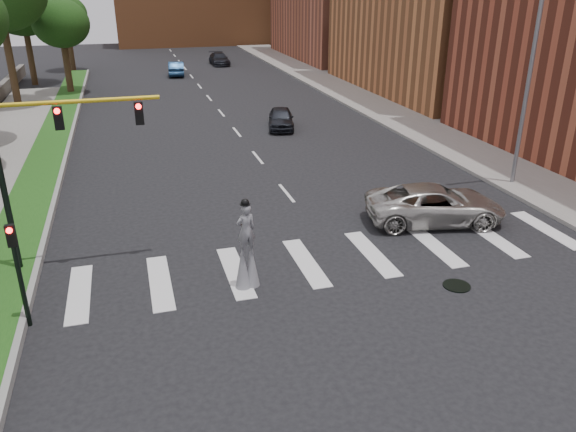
# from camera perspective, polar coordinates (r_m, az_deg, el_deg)

# --- Properties ---
(ground_plane) EXTENTS (160.00, 160.00, 0.00)m
(ground_plane) POSITION_cam_1_polar(r_m,az_deg,el_deg) (19.79, 6.28, -5.53)
(ground_plane) COLOR black
(ground_plane) RESTS_ON ground
(grass_median) EXTENTS (2.00, 60.00, 0.25)m
(grass_median) POSITION_cam_1_polar(r_m,az_deg,el_deg) (37.47, -22.86, 6.83)
(grass_median) COLOR #1B4915
(grass_median) RESTS_ON ground
(median_curb) EXTENTS (0.20, 60.00, 0.28)m
(median_curb) POSITION_cam_1_polar(r_m,az_deg,el_deg) (37.35, -21.26, 7.05)
(median_curb) COLOR gray
(median_curb) RESTS_ON ground
(sidewalk_right) EXTENTS (5.00, 90.00, 0.18)m
(sidewalk_right) POSITION_cam_1_polar(r_m,az_deg,el_deg) (46.30, 9.14, 11.08)
(sidewalk_right) COLOR gray
(sidewalk_right) RESTS_ON ground
(manhole) EXTENTS (0.90, 0.90, 0.04)m
(manhole) POSITION_cam_1_polar(r_m,az_deg,el_deg) (19.53, 16.76, -6.80)
(manhole) COLOR black
(manhole) RESTS_ON ground
(streetlight) EXTENTS (2.05, 0.20, 9.00)m
(streetlight) POSITION_cam_1_polar(r_m,az_deg,el_deg) (28.64, 23.04, 12.16)
(streetlight) COLOR slate
(streetlight) RESTS_ON ground
(traffic_signal) EXTENTS (5.30, 0.23, 6.20)m
(traffic_signal) POSITION_cam_1_polar(r_m,az_deg,el_deg) (19.93, -24.02, 5.69)
(traffic_signal) COLOR black
(traffic_signal) RESTS_ON ground
(secondary_signal) EXTENTS (0.25, 0.21, 3.23)m
(secondary_signal) POSITION_cam_1_polar(r_m,az_deg,el_deg) (17.54, -25.76, -4.64)
(secondary_signal) COLOR black
(secondary_signal) RESTS_ON ground
(stilt_performer) EXTENTS (0.83, 0.59, 3.11)m
(stilt_performer) POSITION_cam_1_polar(r_m,az_deg,el_deg) (18.20, -4.23, -3.73)
(stilt_performer) COLOR #332414
(stilt_performer) RESTS_ON ground
(suv_crossing) EXTENTS (6.09, 3.71, 1.58)m
(suv_crossing) POSITION_cam_1_polar(r_m,az_deg,el_deg) (23.99, 14.73, 1.15)
(suv_crossing) COLOR #B1AEA7
(suv_crossing) RESTS_ON ground
(car_near) EXTENTS (2.59, 4.38, 1.40)m
(car_near) POSITION_cam_1_polar(r_m,az_deg,el_deg) (38.49, -0.71, 9.90)
(car_near) COLOR black
(car_near) RESTS_ON ground
(car_mid) EXTENTS (1.97, 4.56, 1.46)m
(car_mid) POSITION_cam_1_polar(r_m,az_deg,el_deg) (61.87, -11.28, 14.49)
(car_mid) COLOR navy
(car_mid) RESTS_ON ground
(car_far) EXTENTS (2.02, 4.76, 1.37)m
(car_far) POSITION_cam_1_polar(r_m,az_deg,el_deg) (69.08, -7.00, 15.56)
(car_far) COLOR black
(car_far) RESTS_ON ground
(tree_5) EXTENTS (6.53, 6.53, 10.02)m
(tree_5) POSITION_cam_1_polar(r_m,az_deg,el_deg) (59.77, -25.45, 18.81)
(tree_5) COLOR #332414
(tree_5) RESTS_ON ground
(tree_6) EXTENTS (4.71, 4.71, 7.94)m
(tree_6) POSITION_cam_1_polar(r_m,az_deg,el_deg) (53.49, -22.08, 17.62)
(tree_6) COLOR #332414
(tree_6) RESTS_ON ground
(tree_7) EXTENTS (4.49, 4.49, 7.86)m
(tree_7) POSITION_cam_1_polar(r_m,az_deg,el_deg) (67.90, -21.67, 18.49)
(tree_7) COLOR #332414
(tree_7) RESTS_ON ground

